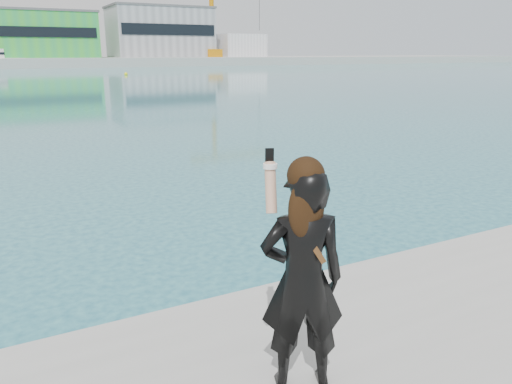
% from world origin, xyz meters
% --- Properties ---
extents(warehouse_green, '(30.60, 16.36, 10.50)m').
position_xyz_m(warehouse_green, '(8.00, 127.98, 7.26)').
color(warehouse_green, green).
rests_on(warehouse_green, far_quay).
extents(warehouse_grey_right, '(25.50, 15.35, 12.50)m').
position_xyz_m(warehouse_grey_right, '(40.00, 127.98, 8.26)').
color(warehouse_grey_right, gray).
rests_on(warehouse_grey_right, far_quay).
extents(ancillary_shed, '(12.00, 10.00, 6.00)m').
position_xyz_m(ancillary_shed, '(62.00, 126.00, 5.00)').
color(ancillary_shed, silver).
rests_on(ancillary_shed, far_quay).
extents(dock_crane, '(23.00, 4.00, 24.00)m').
position_xyz_m(dock_crane, '(53.20, 122.00, 15.07)').
color(dock_crane, orange).
rests_on(dock_crane, far_quay).
extents(flagpole_right, '(1.28, 0.16, 8.00)m').
position_xyz_m(flagpole_right, '(22.09, 121.00, 6.54)').
color(flagpole_right, silver).
rests_on(flagpole_right, far_quay).
extents(buoy_near, '(0.50, 0.50, 0.50)m').
position_xyz_m(buoy_near, '(16.33, 71.39, 0.00)').
color(buoy_near, '#FFF90D').
rests_on(buoy_near, ground).
extents(woman, '(0.72, 0.60, 1.76)m').
position_xyz_m(woman, '(-0.35, -0.56, 1.69)').
color(woman, black).
rests_on(woman, near_quay).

